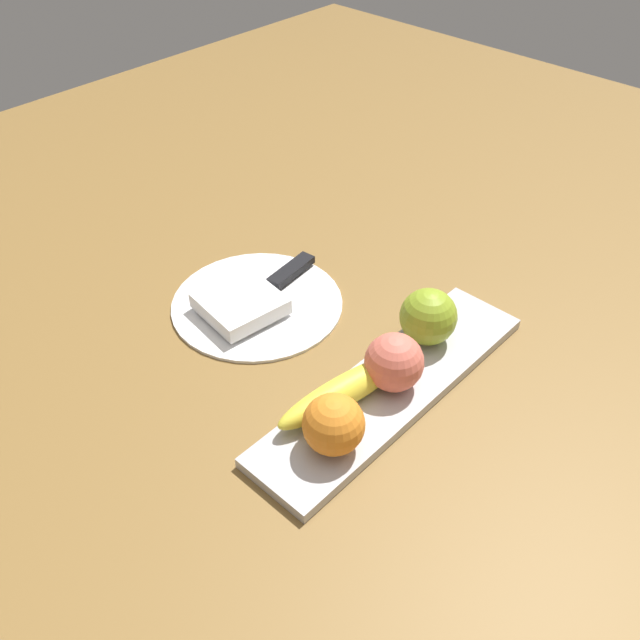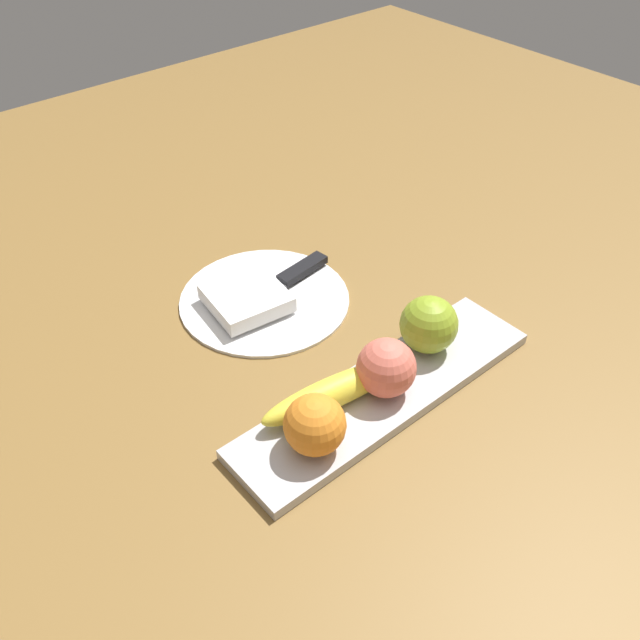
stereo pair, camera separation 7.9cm
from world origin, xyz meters
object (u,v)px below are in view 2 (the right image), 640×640
(orange_near_apple, at_px, (315,425))
(dinner_plate, at_px, (264,298))
(folded_napkin, at_px, (246,298))
(banana, at_px, (334,392))
(apple, at_px, (429,325))
(peach, at_px, (386,368))
(knife, at_px, (295,274))
(fruit_tray, at_px, (385,392))

(orange_near_apple, height_order, dinner_plate, orange_near_apple)
(dinner_plate, height_order, folded_napkin, folded_napkin)
(banana, relative_size, orange_near_apple, 2.75)
(folded_napkin, bearing_deg, orange_near_apple, 70.34)
(orange_near_apple, height_order, folded_napkin, orange_near_apple)
(orange_near_apple, bearing_deg, apple, -171.57)
(peach, xyz_separation_m, folded_napkin, (0.03, -0.26, -0.03))
(orange_near_apple, distance_m, folded_napkin, 0.29)
(apple, distance_m, banana, 0.16)
(peach, height_order, knife, peach)
(apple, relative_size, knife, 0.43)
(peach, bearing_deg, apple, -168.14)
(orange_near_apple, bearing_deg, knife, -124.95)
(banana, bearing_deg, apple, 8.53)
(fruit_tray, height_order, peach, peach)
(orange_near_apple, xyz_separation_m, folded_napkin, (-0.10, -0.27, -0.03))
(fruit_tray, xyz_separation_m, folded_napkin, (0.03, -0.25, 0.01))
(peach, distance_m, folded_napkin, 0.26)
(orange_near_apple, distance_m, peach, 0.13)
(peach, relative_size, dinner_plate, 0.30)
(apple, bearing_deg, dinner_plate, -67.69)
(dinner_plate, relative_size, folded_napkin, 2.37)
(dinner_plate, relative_size, knife, 1.39)
(peach, bearing_deg, folded_napkin, -83.48)
(dinner_plate, xyz_separation_m, knife, (-0.06, -0.01, 0.01))
(fruit_tray, relative_size, dinner_plate, 1.74)
(banana, height_order, peach, peach)
(fruit_tray, distance_m, folded_napkin, 0.26)
(fruit_tray, bearing_deg, knife, -103.91)
(fruit_tray, bearing_deg, apple, -168.25)
(fruit_tray, bearing_deg, peach, 16.33)
(fruit_tray, xyz_separation_m, dinner_plate, (0.00, -0.25, -0.00))
(folded_napkin, bearing_deg, banana, 81.59)
(banana, bearing_deg, orange_near_apple, -139.73)
(banana, height_order, folded_napkin, banana)
(knife, bearing_deg, banana, 54.69)
(apple, relative_size, banana, 0.39)
(fruit_tray, relative_size, apple, 5.67)
(folded_napkin, height_order, knife, folded_napkin)
(apple, relative_size, orange_near_apple, 1.07)
(apple, xyz_separation_m, knife, (0.03, -0.24, -0.04))
(apple, bearing_deg, peach, 11.86)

